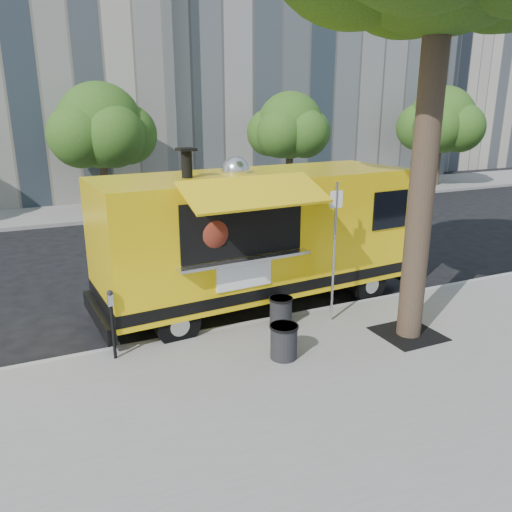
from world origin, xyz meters
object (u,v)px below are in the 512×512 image
Objects in this scene: far_tree_d at (442,120)px; trash_bin_left at (284,341)px; far_tree_c at (290,126)px; trash_bin_right at (281,310)px; food_truck at (257,235)px; sign_post at (334,245)px; far_tree_b at (100,126)px; parking_meter at (112,316)px.

trash_bin_left is (-18.17, -15.22, -3.40)m from far_tree_d.
far_tree_c is 8.56× the size of trash_bin_right.
trash_bin_right is (-0.12, -1.47, -1.30)m from food_truck.
sign_post is at bearing 31.88° from trash_bin_left.
food_truck is at bearing 119.63° from sign_post.
parking_meter is at bearing -98.10° from far_tree_b.
food_truck is 12.00× the size of trash_bin_left.
far_tree_b is at bearing 95.91° from trash_bin_right.
food_truck is (-7.43, -12.23, -1.95)m from far_tree_c.
sign_post is 0.39× the size of food_truck.
parking_meter reaches higher than trash_bin_right.
far_tree_d is (19.00, -0.10, 0.06)m from far_tree_b.
food_truck is at bearing -121.26° from far_tree_c.
trash_bin_right is at bearing 0.83° from parking_meter.
trash_bin_right is at bearing -141.62° from far_tree_d.
far_tree_b is at bearing 178.09° from far_tree_c.
far_tree_d is at bearing 33.60° from parking_meter.
sign_post is (2.55, -14.25, -1.98)m from far_tree_b.
far_tree_c reaches higher than trash_bin_left.
food_truck is at bearing -82.84° from far_tree_b.
food_truck is at bearing 85.15° from trash_bin_right.
far_tree_d is 8.75× the size of trash_bin_left.
sign_post is 4.64m from parking_meter.
far_tree_d is at bearing 31.39° from food_truck.
far_tree_d is 21.79m from sign_post.
far_tree_b is 1.06× the size of far_tree_c.
sign_post is 2.25× the size of parking_meter.
far_tree_d is 9.28× the size of trash_bin_right.
far_tree_d reaches higher than trash_bin_left.
sign_post is at bearing -79.85° from far_tree_b.
trash_bin_right is at bearing -98.97° from food_truck.
sign_post is at bearing -114.81° from far_tree_c.
trash_bin_right is at bearing 64.79° from trash_bin_left.
parking_meter is at bearing -179.17° from trash_bin_right.
far_tree_b reaches higher than sign_post.
trash_bin_left is 1.46m from trash_bin_right.
sign_post is 1.78m from trash_bin_right.
far_tree_b is at bearing 179.70° from far_tree_d.
far_tree_c is at bearing -1.91° from far_tree_b.
sign_post is 1.98m from food_truck.
far_tree_b is 9.01m from far_tree_c.
far_tree_c is 14.44m from food_truck.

